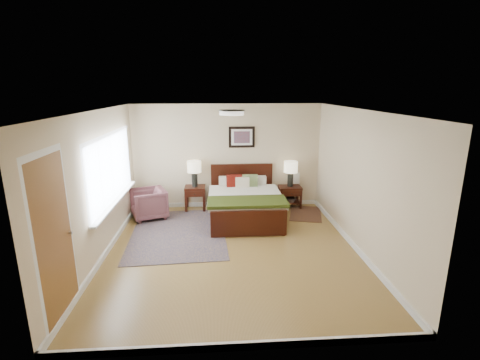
{
  "coord_description": "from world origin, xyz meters",
  "views": [
    {
      "loc": [
        -0.27,
        -5.76,
        2.85
      ],
      "look_at": [
        0.21,
        1.01,
        1.05
      ],
      "focal_mm": 26.0,
      "sensor_mm": 36.0,
      "label": 1
    }
  ],
  "objects": [
    {
      "name": "rug_navy",
      "position": [
        1.8,
        1.77,
        0.01
      ],
      "size": [
        0.95,
        1.21,
        0.01
      ],
      "primitive_type": "cube",
      "rotation": [
        0.0,
        0.0,
        -0.26
      ],
      "color": "black",
      "rests_on": "ground"
    },
    {
      "name": "nightstand_left",
      "position": [
        -0.79,
        2.25,
        0.45
      ],
      "size": [
        0.48,
        0.44,
        0.58
      ],
      "color": "black",
      "rests_on": "ground"
    },
    {
      "name": "nightstand_right",
      "position": [
        1.52,
        2.26,
        0.34
      ],
      "size": [
        0.54,
        0.4,
        0.53
      ],
      "color": "black",
      "rests_on": "ground"
    },
    {
      "name": "door",
      "position": [
        -2.23,
        -1.75,
        1.07
      ],
      "size": [
        0.06,
        1.0,
        2.18
      ],
      "color": "silver",
      "rests_on": "ground"
    },
    {
      "name": "lamp_left",
      "position": [
        -0.79,
        2.27,
        1.0
      ],
      "size": [
        0.33,
        0.33,
        0.61
      ],
      "color": "black",
      "rests_on": "nightstand_left"
    },
    {
      "name": "right_wall",
      "position": [
        2.25,
        0.0,
        1.25
      ],
      "size": [
        0.04,
        5.0,
        2.5
      ],
      "primitive_type": "cube",
      "color": "#C7B590",
      "rests_on": "ground"
    },
    {
      "name": "bed",
      "position": [
        0.35,
        1.54,
        0.49
      ],
      "size": [
        1.62,
        1.95,
        1.05
      ],
      "color": "black",
      "rests_on": "ground"
    },
    {
      "name": "armchair",
      "position": [
        -1.8,
        1.77,
        0.34
      ],
      "size": [
        0.95,
        0.94,
        0.67
      ],
      "primitive_type": "imported",
      "rotation": [
        0.0,
        0.0,
        -1.2
      ],
      "color": "brown",
      "rests_on": "ground"
    },
    {
      "name": "wall_art",
      "position": [
        0.35,
        2.47,
        1.72
      ],
      "size": [
        0.62,
        0.05,
        0.5
      ],
      "color": "black",
      "rests_on": "back_wall"
    },
    {
      "name": "rug_persian",
      "position": [
        -1.06,
        0.85,
        0.01
      ],
      "size": [
        1.99,
        2.7,
        0.01
      ],
      "primitive_type": "cube",
      "rotation": [
        0.0,
        0.0,
        0.05
      ],
      "color": "#0B0C38",
      "rests_on": "ground"
    },
    {
      "name": "lamp_right",
      "position": [
        1.52,
        2.27,
        0.96
      ],
      "size": [
        0.33,
        0.33,
        0.61
      ],
      "color": "black",
      "rests_on": "nightstand_right"
    },
    {
      "name": "floor",
      "position": [
        0.0,
        0.0,
        0.0
      ],
      "size": [
        5.0,
        5.0,
        0.0
      ],
      "primitive_type": "plane",
      "color": "olive",
      "rests_on": "ground"
    },
    {
      "name": "window",
      "position": [
        -2.2,
        0.7,
        1.38
      ],
      "size": [
        0.11,
        2.72,
        1.32
      ],
      "color": "silver",
      "rests_on": "left_wall"
    },
    {
      "name": "ceil_fixture",
      "position": [
        0.0,
        0.0,
        2.47
      ],
      "size": [
        0.44,
        0.44,
        0.08
      ],
      "color": "white",
      "rests_on": "ceiling"
    },
    {
      "name": "left_wall",
      "position": [
        -2.25,
        0.0,
        1.25
      ],
      "size": [
        0.04,
        5.0,
        2.5
      ],
      "primitive_type": "cube",
      "color": "#C7B590",
      "rests_on": "ground"
    },
    {
      "name": "front_wall",
      "position": [
        0.0,
        -2.5,
        1.25
      ],
      "size": [
        4.5,
        0.04,
        2.5
      ],
      "primitive_type": "cube",
      "color": "#C7B590",
      "rests_on": "ground"
    },
    {
      "name": "ceiling",
      "position": [
        0.0,
        0.0,
        2.5
      ],
      "size": [
        4.5,
        5.0,
        0.02
      ],
      "primitive_type": "cube",
      "color": "white",
      "rests_on": "back_wall"
    },
    {
      "name": "back_wall",
      "position": [
        0.0,
        2.5,
        1.25
      ],
      "size": [
        4.5,
        0.04,
        2.5
      ],
      "primitive_type": "cube",
      "color": "#C7B590",
      "rests_on": "ground"
    }
  ]
}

